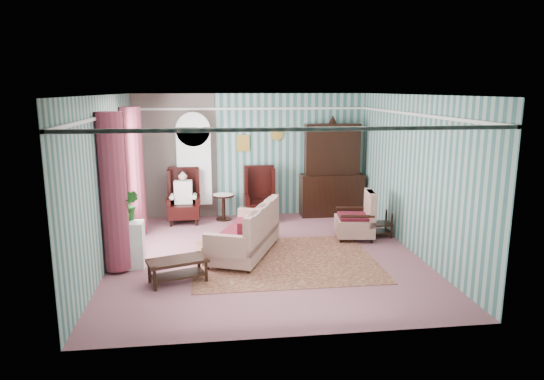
{
  "coord_description": "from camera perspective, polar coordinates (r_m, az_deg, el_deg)",
  "views": [
    {
      "loc": [
        -0.95,
        -8.41,
        3.0
      ],
      "look_at": [
        0.19,
        0.6,
        1.1
      ],
      "focal_mm": 32.0,
      "sensor_mm": 36.0,
      "label": 1
    }
  ],
  "objects": [
    {
      "name": "round_side_table",
      "position": [
        11.34,
        -5.72,
        -2.03
      ],
      "size": [
        0.5,
        0.5,
        0.6
      ],
      "primitive_type": "cylinder",
      "color": "black",
      "rests_on": "floor"
    },
    {
      "name": "potted_plant_b",
      "position": [
        8.59,
        -16.36,
        -1.71
      ],
      "size": [
        0.34,
        0.3,
        0.53
      ],
      "primitive_type": "imported",
      "rotation": [
        0.0,
        0.0,
        -0.27
      ],
      "color": "#1B561C",
      "rests_on": "plant_stand"
    },
    {
      "name": "dresser_hutch",
      "position": [
        11.63,
        7.09,
        2.71
      ],
      "size": [
        1.5,
        0.56,
        2.36
      ],
      "primitive_type": "cube",
      "color": "black",
      "rests_on": "floor"
    },
    {
      "name": "coffee_table",
      "position": [
        7.88,
        -11.01,
        -9.3
      ],
      "size": [
        1.02,
        0.73,
        0.38
      ],
      "primitive_type": "cube",
      "rotation": [
        0.0,
        0.0,
        0.33
      ],
      "color": "black",
      "rests_on": "floor"
    },
    {
      "name": "nest_table",
      "position": [
        10.28,
        12.54,
        -3.88
      ],
      "size": [
        0.45,
        0.38,
        0.54
      ],
      "primitive_type": "cube",
      "color": "black",
      "rests_on": "floor"
    },
    {
      "name": "floral_armchair",
      "position": [
        9.97,
        9.68,
        -3.26
      ],
      "size": [
        0.83,
        0.91,
        0.87
      ],
      "primitive_type": "cube",
      "rotation": [
        0.0,
        0.0,
        1.44
      ],
      "color": "beige",
      "rests_on": "floor"
    },
    {
      "name": "potted_plant_c",
      "position": [
        8.51,
        -17.09,
        -2.44
      ],
      "size": [
        0.22,
        0.22,
        0.36
      ],
      "primitive_type": "imported",
      "rotation": [
        0.0,
        0.0,
        0.07
      ],
      "color": "#1E4816",
      "rests_on": "plant_stand"
    },
    {
      "name": "sofa",
      "position": [
        8.86,
        -3.36,
        -4.49
      ],
      "size": [
        1.6,
        2.16,
        1.03
      ],
      "primitive_type": "cube",
      "rotation": [
        0.0,
        0.0,
        1.19
      ],
      "color": "beige",
      "rests_on": "floor"
    },
    {
      "name": "room_shell",
      "position": [
        8.65,
        -4.96,
        5.17
      ],
      "size": [
        5.53,
        6.02,
        2.91
      ],
      "color": "#386662",
      "rests_on": "ground"
    },
    {
      "name": "bookcase",
      "position": [
        11.41,
        -9.11,
        2.17
      ],
      "size": [
        0.8,
        0.28,
        2.24
      ],
      "primitive_type": "cube",
      "color": "white",
      "rests_on": "floor"
    },
    {
      "name": "seated_woman",
      "position": [
        11.14,
        -10.36,
        -0.88
      ],
      "size": [
        0.44,
        0.4,
        1.18
      ],
      "primitive_type": null,
      "color": "silver",
      "rests_on": "floor"
    },
    {
      "name": "plant_stand",
      "position": [
        8.64,
        -16.61,
        -6.22
      ],
      "size": [
        0.55,
        0.35,
        0.8
      ],
      "primitive_type": "cube",
      "color": "silver",
      "rests_on": "floor"
    },
    {
      "name": "wingback_left",
      "position": [
        11.13,
        -10.37,
        -0.71
      ],
      "size": [
        0.76,
        0.8,
        1.25
      ],
      "primitive_type": "cube",
      "color": "black",
      "rests_on": "floor"
    },
    {
      "name": "potted_plant_a",
      "position": [
        8.37,
        -17.32,
        -2.35
      ],
      "size": [
        0.42,
        0.36,
        0.46
      ],
      "primitive_type": "imported",
      "rotation": [
        0.0,
        0.0,
        0.02
      ],
      "color": "#1C5119",
      "rests_on": "plant_stand"
    },
    {
      "name": "floor",
      "position": [
        8.98,
        -0.71,
        -7.72
      ],
      "size": [
        6.0,
        6.0,
        0.0
      ],
      "primitive_type": "plane",
      "color": "#8D525A",
      "rests_on": "ground"
    },
    {
      "name": "rug",
      "position": [
        8.73,
        1.49,
        -8.25
      ],
      "size": [
        3.2,
        2.6,
        0.01
      ],
      "primitive_type": "cube",
      "color": "#49181C",
      "rests_on": "floor"
    },
    {
      "name": "wingback_right",
      "position": [
        11.17,
        -1.38,
        -0.48
      ],
      "size": [
        0.76,
        0.8,
        1.25
      ],
      "primitive_type": "cube",
      "color": "black",
      "rests_on": "floor"
    }
  ]
}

